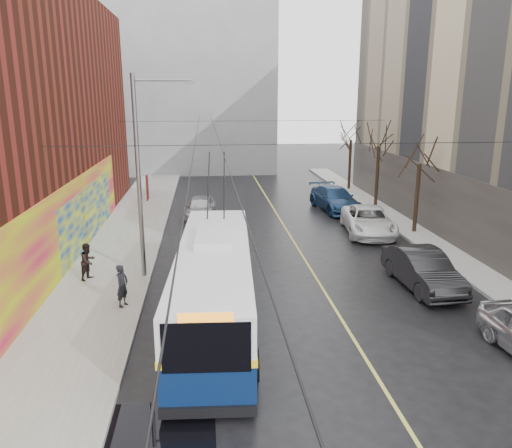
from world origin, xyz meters
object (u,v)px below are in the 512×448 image
(parked_car_c, at_px, (368,221))
(pedestrian_a, at_px, (122,286))
(streetlight_pole, at_px, (142,173))
(following_car, at_px, (200,208))
(tree_far, at_px, (351,130))
(parked_car_b, at_px, (423,269))
(pedestrian_b, at_px, (88,261))
(parked_car_d, at_px, (335,199))
(trolleybus, at_px, (214,283))
(tree_mid, at_px, (380,136))
(tree_near, at_px, (421,151))

(parked_car_c, bearing_deg, pedestrian_a, -135.90)
(streetlight_pole, height_order, pedestrian_a, streetlight_pole)
(following_car, bearing_deg, tree_far, 41.33)
(parked_car_b, height_order, pedestrian_a, pedestrian_a)
(parked_car_c, bearing_deg, pedestrian_b, -148.97)
(parked_car_d, xyz_separation_m, following_car, (-9.61, -1.62, -0.07))
(streetlight_pole, xyz_separation_m, parked_car_d, (11.95, 12.55, -4.01))
(trolleybus, distance_m, pedestrian_b, 7.21)
(streetlight_pole, xyz_separation_m, trolleybus, (2.94, -4.87, -3.29))
(trolleybus, height_order, parked_car_b, trolleybus)
(trolleybus, bearing_deg, parked_car_b, 18.93)
(tree_far, relative_size, pedestrian_a, 3.91)
(tree_far, bearing_deg, parked_car_b, -98.16)
(following_car, bearing_deg, pedestrian_b, -107.60)
(parked_car_c, bearing_deg, streetlight_pole, -145.64)
(tree_mid, height_order, following_car, tree_mid)
(tree_far, bearing_deg, pedestrian_b, -131.14)
(tree_far, bearing_deg, streetlight_pole, -127.12)
(trolleybus, bearing_deg, following_car, 95.31)
(following_car, xyz_separation_m, pedestrian_a, (-2.92, -14.29, 0.22))
(tree_mid, distance_m, parked_car_b, 16.27)
(streetlight_pole, bearing_deg, pedestrian_b, -174.74)
(parked_car_c, bearing_deg, tree_far, 85.95)
(tree_mid, relative_size, pedestrian_a, 3.98)
(tree_near, height_order, parked_car_c, tree_near)
(trolleybus, distance_m, parked_car_c, 14.62)
(pedestrian_a, bearing_deg, tree_near, -35.09)
(tree_far, relative_size, parked_car_c, 1.14)
(streetlight_pole, distance_m, pedestrian_b, 4.63)
(parked_car_b, distance_m, parked_car_c, 8.63)
(streetlight_pole, bearing_deg, tree_near, 21.62)
(tree_near, distance_m, parked_car_c, 5.02)
(tree_far, bearing_deg, parked_car_c, -101.45)
(parked_car_b, bearing_deg, tree_mid, 75.52)
(tree_mid, height_order, tree_far, tree_mid)
(tree_mid, bearing_deg, pedestrian_b, -143.18)
(streetlight_pole, height_order, parked_car_b, streetlight_pole)
(parked_car_c, xyz_separation_m, pedestrian_b, (-14.90, -6.52, 0.18))
(trolleybus, bearing_deg, tree_mid, 58.82)
(trolleybus, bearing_deg, tree_far, 67.01)
(streetlight_pole, bearing_deg, parked_car_d, 46.41)
(tree_far, distance_m, pedestrian_b, 27.19)
(parked_car_c, relative_size, parked_car_d, 1.00)
(tree_near, distance_m, parked_car_d, 8.38)
(tree_far, bearing_deg, following_car, -144.68)
(parked_car_d, bearing_deg, pedestrian_b, -146.06)
(parked_car_b, xyz_separation_m, following_car, (-9.60, 13.26, -0.06))
(following_car, bearing_deg, tree_near, -15.07)
(tree_far, height_order, trolleybus, tree_far)
(pedestrian_b, bearing_deg, streetlight_pole, -56.75)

